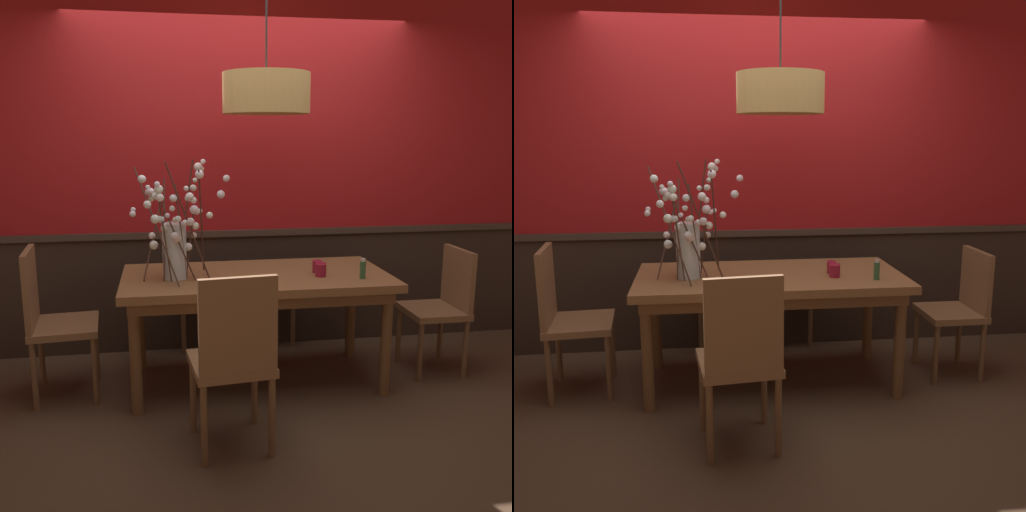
% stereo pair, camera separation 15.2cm
% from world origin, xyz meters
% --- Properties ---
extents(ground_plane, '(24.00, 24.00, 0.00)m').
position_xyz_m(ground_plane, '(0.00, 0.00, 0.00)').
color(ground_plane, '#422D1E').
extents(back_wall, '(5.56, 0.14, 2.74)m').
position_xyz_m(back_wall, '(0.00, 0.76, 1.36)').
color(back_wall, '#2D2119').
rests_on(back_wall, ground).
extents(dining_table, '(1.75, 0.87, 0.76)m').
position_xyz_m(dining_table, '(0.00, 0.00, 0.67)').
color(dining_table, brown).
rests_on(dining_table, ground).
extents(chair_far_side_right, '(0.44, 0.44, 0.88)m').
position_xyz_m(chair_far_side_right, '(0.22, 0.87, 0.50)').
color(chair_far_side_right, brown).
rests_on(chair_far_side_right, ground).
extents(chair_near_side_left, '(0.46, 0.45, 0.98)m').
position_xyz_m(chair_near_side_left, '(-0.26, -0.86, 0.54)').
color(chair_near_side_left, brown).
rests_on(chair_near_side_left, ground).
extents(chair_head_east_end, '(0.39, 0.42, 0.88)m').
position_xyz_m(chair_head_east_end, '(1.33, -0.01, 0.50)').
color(chair_head_east_end, brown).
rests_on(chair_head_east_end, ground).
extents(chair_head_west_end, '(0.45, 0.49, 0.97)m').
position_xyz_m(chair_head_west_end, '(-1.32, -0.00, 0.54)').
color(chair_head_west_end, brown).
rests_on(chair_head_west_end, ground).
extents(chair_far_side_left, '(0.46, 0.45, 0.89)m').
position_xyz_m(chair_far_side_left, '(-0.29, 0.87, 0.50)').
color(chair_far_side_left, brown).
rests_on(chair_far_side_left, ground).
extents(vase_with_blossoms, '(0.63, 0.49, 0.76)m').
position_xyz_m(vase_with_blossoms, '(-0.53, -0.05, 1.01)').
color(vase_with_blossoms, silver).
rests_on(vase_with_blossoms, dining_table).
extents(candle_holder_nearer_center, '(0.07, 0.07, 0.09)m').
position_xyz_m(candle_holder_nearer_center, '(0.40, -0.13, 0.80)').
color(candle_holder_nearer_center, maroon).
rests_on(candle_holder_nearer_center, dining_table).
extents(candle_holder_nearer_edge, '(0.07, 0.07, 0.08)m').
position_xyz_m(candle_holder_nearer_edge, '(0.41, -0.02, 0.80)').
color(candle_holder_nearer_edge, maroon).
rests_on(candle_holder_nearer_edge, dining_table).
extents(condiment_bottle, '(0.04, 0.04, 0.13)m').
position_xyz_m(condiment_bottle, '(0.65, -0.23, 0.82)').
color(condiment_bottle, '#2D5633').
rests_on(condiment_bottle, dining_table).
extents(pendant_lamp, '(0.55, 0.55, 0.96)m').
position_xyz_m(pendant_lamp, '(0.06, -0.00, 1.91)').
color(pendant_lamp, tan).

